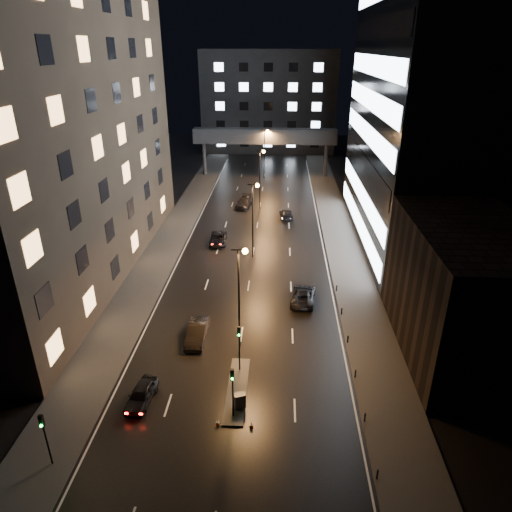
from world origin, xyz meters
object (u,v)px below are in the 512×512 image
object	(u,v)px
car_away_c	(218,239)
car_away_d	(244,202)
car_away_b	(197,332)
car_away_a	(141,394)
car_toward_b	(286,214)
utility_cabinet	(240,401)
car_toward_a	(303,295)

from	to	relation	value
car_away_c	car_away_d	bearing A→B (deg)	78.67
car_away_b	car_away_c	bearing A→B (deg)	91.75
car_away_a	car_away_b	bearing A→B (deg)	77.19
car_toward_b	utility_cabinet	bearing A→B (deg)	79.84
car_away_d	car_toward_a	size ratio (longest dim) A/B	1.04
car_away_a	car_toward_b	world-z (taller)	car_away_a
car_away_c	car_away_d	world-z (taller)	car_away_d
car_away_d	car_toward_b	xyz separation A→B (m)	(7.33, -5.55, -0.11)
car_toward_a	utility_cabinet	xyz separation A→B (m)	(-5.59, -16.74, 0.03)
car_away_a	car_away_b	size ratio (longest dim) A/B	0.84
car_toward_a	car_toward_b	size ratio (longest dim) A/B	1.12
car_away_c	car_away_d	size ratio (longest dim) A/B	0.90
car_toward_b	utility_cabinet	xyz separation A→B (m)	(-3.86, -43.44, 0.08)
car_away_b	car_toward_a	bearing A→B (deg)	35.88
car_toward_b	utility_cabinet	distance (m)	43.61
car_away_b	utility_cabinet	distance (m)	10.21
car_away_c	utility_cabinet	size ratio (longest dim) A/B	3.99
car_toward_b	car_away_c	bearing A→B (deg)	43.21
car_away_c	car_toward_b	distance (m)	14.69
car_toward_a	car_toward_b	bearing A→B (deg)	-79.19
car_toward_a	utility_cabinet	distance (m)	17.65
car_away_b	car_toward_b	world-z (taller)	car_away_b
car_away_a	car_toward_b	xyz separation A→B (m)	(11.71, 43.10, -0.02)
car_away_b	car_toward_a	world-z (taller)	car_away_b
car_away_c	utility_cabinet	world-z (taller)	utility_cabinet
car_away_b	utility_cabinet	size ratio (longest dim) A/B	3.96
car_away_a	car_toward_a	xyz separation A→B (m)	(13.44, 16.40, 0.03)
car_away_c	car_away_d	distance (m)	16.70
car_away_d	car_toward_a	world-z (taller)	car_away_d
car_away_c	car_away_d	xyz separation A→B (m)	(2.45, 16.52, 0.11)
car_away_a	car_toward_a	bearing A→B (deg)	56.73
car_away_c	car_toward_b	world-z (taller)	same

